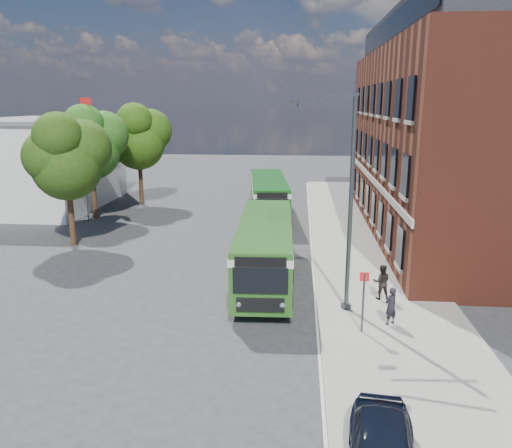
# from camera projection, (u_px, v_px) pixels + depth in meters

# --- Properties ---
(ground) EXTENTS (120.00, 120.00, 0.00)m
(ground) POSITION_uv_depth(u_px,v_px,m) (231.00, 290.00, 23.59)
(ground) COLOR #2C2C2F
(ground) RESTS_ON ground
(pavement) EXTENTS (6.00, 48.00, 0.15)m
(pavement) POSITION_uv_depth(u_px,v_px,m) (361.00, 245.00, 30.71)
(pavement) COLOR gray
(pavement) RESTS_ON ground
(kerb_line) EXTENTS (0.12, 48.00, 0.01)m
(kerb_line) POSITION_uv_depth(u_px,v_px,m) (311.00, 245.00, 30.99)
(kerb_line) COLOR beige
(kerb_line) RESTS_ON ground
(brick_office) EXTENTS (12.10, 26.00, 14.20)m
(brick_office) POSITION_uv_depth(u_px,v_px,m) (469.00, 128.00, 32.33)
(brick_office) COLOR maroon
(brick_office) RESTS_ON ground
(white_building) EXTENTS (9.40, 13.40, 7.30)m
(white_building) POSITION_uv_depth(u_px,v_px,m) (46.00, 163.00, 41.63)
(white_building) COLOR silver
(white_building) RESTS_ON ground
(flagpole) EXTENTS (0.95, 0.10, 9.00)m
(flagpole) POSITION_uv_depth(u_px,v_px,m) (84.00, 154.00, 36.02)
(flagpole) COLOR #393C3E
(flagpole) RESTS_ON ground
(street_lamp) EXTENTS (2.96, 2.38, 9.00)m
(street_lamp) POSITION_uv_depth(u_px,v_px,m) (342.00, 200.00, 20.09)
(street_lamp) COLOR #393C3E
(street_lamp) RESTS_ON ground
(bus_stop_sign) EXTENTS (0.35, 0.08, 2.52)m
(bus_stop_sign) POSITION_uv_depth(u_px,v_px,m) (363.00, 298.00, 18.69)
(bus_stop_sign) COLOR #393C3E
(bus_stop_sign) RESTS_ON ground
(bus_front) EXTENTS (2.96, 10.97, 3.02)m
(bus_front) POSITION_uv_depth(u_px,v_px,m) (265.00, 245.00, 24.46)
(bus_front) COLOR #2D5D1E
(bus_front) RESTS_ON ground
(bus_rear) EXTENTS (3.69, 11.01, 3.02)m
(bus_rear) POSITION_uv_depth(u_px,v_px,m) (269.00, 194.00, 37.83)
(bus_rear) COLOR #155416
(bus_rear) RESTS_ON ground
(pedestrian_a) EXTENTS (0.67, 0.62, 1.52)m
(pedestrian_a) POSITION_uv_depth(u_px,v_px,m) (391.00, 306.00, 19.45)
(pedestrian_a) COLOR black
(pedestrian_a) RESTS_ON pavement
(pedestrian_b) EXTENTS (0.80, 0.64, 1.58)m
(pedestrian_b) POSITION_uv_depth(u_px,v_px,m) (382.00, 282.00, 21.95)
(pedestrian_b) COLOR black
(pedestrian_b) RESTS_ON pavement
(tree_left) EXTENTS (4.81, 4.57, 8.12)m
(tree_left) POSITION_uv_depth(u_px,v_px,m) (66.00, 156.00, 29.59)
(tree_left) COLOR #382314
(tree_left) RESTS_ON ground
(tree_mid) EXTENTS (5.03, 4.79, 8.50)m
(tree_mid) POSITION_uv_depth(u_px,v_px,m) (90.00, 142.00, 36.48)
(tree_mid) COLOR #382314
(tree_mid) RESTS_ON ground
(tree_right) EXTENTS (5.07, 4.82, 8.56)m
(tree_right) POSITION_uv_depth(u_px,v_px,m) (139.00, 136.00, 41.69)
(tree_right) COLOR #382314
(tree_right) RESTS_ON ground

